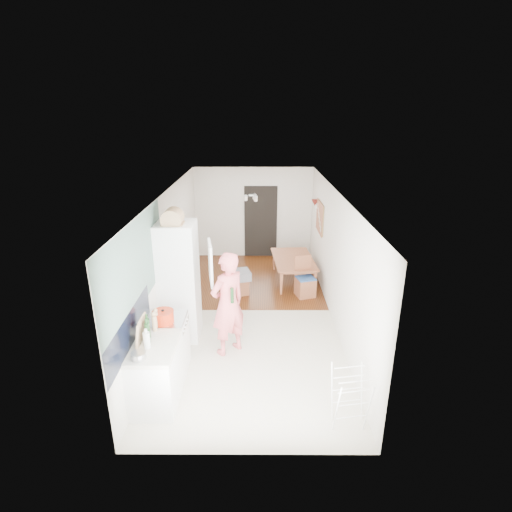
{
  "coord_description": "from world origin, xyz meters",
  "views": [
    {
      "loc": [
        0.11,
        -7.2,
        3.92
      ],
      "look_at": [
        0.08,
        0.2,
        1.2
      ],
      "focal_mm": 28.0,
      "sensor_mm": 36.0,
      "label": 1
    }
  ],
  "objects_px": {
    "drying_rack": "(350,399)",
    "dining_chair": "(306,277)",
    "dining_table": "(294,272)",
    "stool": "(241,286)",
    "person": "(228,295)"
  },
  "relations": [
    {
      "from": "dining_chair",
      "to": "stool",
      "type": "xyz_separation_m",
      "value": [
        -1.42,
        0.09,
        -0.26
      ]
    },
    {
      "from": "person",
      "to": "dining_table",
      "type": "xyz_separation_m",
      "value": [
        1.38,
        3.0,
        -0.82
      ]
    },
    {
      "from": "person",
      "to": "drying_rack",
      "type": "bearing_deg",
      "value": 93.49
    },
    {
      "from": "dining_table",
      "to": "person",
      "type": "bearing_deg",
      "value": 151.31
    },
    {
      "from": "person",
      "to": "dining_table",
      "type": "bearing_deg",
      "value": -155.86
    },
    {
      "from": "dining_chair",
      "to": "drying_rack",
      "type": "bearing_deg",
      "value": -104.52
    },
    {
      "from": "drying_rack",
      "to": "dining_chair",
      "type": "bearing_deg",
      "value": 82.77
    },
    {
      "from": "drying_rack",
      "to": "dining_table",
      "type": "bearing_deg",
      "value": 84.47
    },
    {
      "from": "person",
      "to": "dining_chair",
      "type": "relative_size",
      "value": 2.36
    },
    {
      "from": "person",
      "to": "dining_chair",
      "type": "xyz_separation_m",
      "value": [
        1.55,
        2.17,
        -0.61
      ]
    },
    {
      "from": "dining_chair",
      "to": "person",
      "type": "bearing_deg",
      "value": -142.04
    },
    {
      "from": "dining_table",
      "to": "stool",
      "type": "bearing_deg",
      "value": 116.68
    },
    {
      "from": "dining_table",
      "to": "stool",
      "type": "height_order",
      "value": "dining_table"
    },
    {
      "from": "stool",
      "to": "drying_rack",
      "type": "xyz_separation_m",
      "value": [
        1.56,
        -3.96,
        0.21
      ]
    },
    {
      "from": "stool",
      "to": "drying_rack",
      "type": "height_order",
      "value": "drying_rack"
    }
  ]
}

